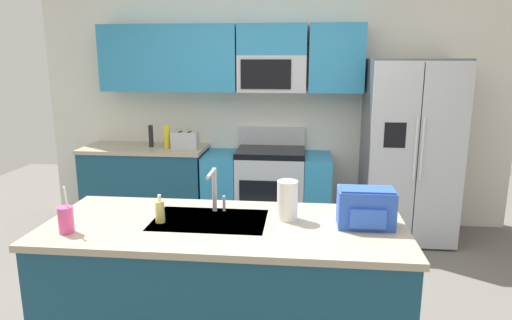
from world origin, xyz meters
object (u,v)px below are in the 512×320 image
object	(u,v)px
pepper_mill	(151,136)
soap_dispenser	(160,211)
bottle_yellow	(167,137)
drink_cup_pink	(66,220)
backpack	(366,207)
refrigerator	(409,151)
range_oven	(267,190)
toaster	(185,140)
sink_faucet	(214,187)
paper_towel_roll	(287,200)

from	to	relation	value
pepper_mill	soap_dispenser	size ratio (longest dim) A/B	1.40
bottle_yellow	drink_cup_pink	world-z (taller)	drink_cup_pink
soap_dispenser	backpack	bearing A→B (deg)	2.91
refrigerator	drink_cup_pink	bearing A→B (deg)	-134.68
range_oven	soap_dispenser	size ratio (longest dim) A/B	8.00
toaster	pepper_mill	bearing A→B (deg)	172.79
sink_faucet	paper_towel_roll	world-z (taller)	sink_faucet
pepper_mill	sink_faucet	bearing A→B (deg)	-61.69
refrigerator	pepper_mill	size ratio (longest dim) A/B	7.77
pepper_mill	bottle_yellow	xyz separation A→B (m)	(0.19, -0.05, 0.01)
backpack	toaster	bearing A→B (deg)	126.99
backpack	bottle_yellow	bearing A→B (deg)	130.25
range_oven	drink_cup_pink	world-z (taller)	drink_cup_pink
refrigerator	drink_cup_pink	world-z (taller)	refrigerator
range_oven	sink_faucet	world-z (taller)	sink_faucet
sink_faucet	backpack	xyz separation A→B (m)	(0.91, -0.15, -0.05)
refrigerator	backpack	bearing A→B (deg)	-108.50
pepper_mill	paper_towel_roll	distance (m)	2.66
bottle_yellow	soap_dispenser	world-z (taller)	bottle_yellow
toaster	soap_dispenser	world-z (taller)	toaster
range_oven	refrigerator	size ratio (longest dim) A/B	0.74
refrigerator	drink_cup_pink	xyz separation A→B (m)	(-2.39, -2.41, 0.05)
range_oven	paper_towel_roll	xyz separation A→B (m)	(0.29, -2.15, 0.58)
bottle_yellow	soap_dispenser	bearing A→B (deg)	-74.20
refrigerator	bottle_yellow	size ratio (longest dim) A/B	7.34
sink_faucet	paper_towel_roll	bearing A→B (deg)	-10.44
bottle_yellow	paper_towel_roll	distance (m)	2.51
toaster	pepper_mill	distance (m)	0.40
sink_faucet	drink_cup_pink	bearing A→B (deg)	-150.71
toaster	drink_cup_pink	world-z (taller)	drink_cup_pink
toaster	soap_dispenser	xyz separation A→B (m)	(0.43, -2.22, -0.02)
toaster	sink_faucet	bearing A→B (deg)	-70.44
toaster	backpack	size ratio (longest dim) A/B	0.87
sink_faucet	drink_cup_pink	distance (m)	0.87
sink_faucet	paper_towel_roll	xyz separation A→B (m)	(0.46, -0.08, -0.05)
refrigerator	pepper_mill	xyz separation A→B (m)	(-2.74, 0.07, 0.09)
soap_dispenser	backpack	xyz separation A→B (m)	(1.20, 0.06, 0.05)
pepper_mill	paper_towel_roll	xyz separation A→B (m)	(1.57, -2.14, 0.00)
drink_cup_pink	backpack	distance (m)	1.69
bottle_yellow	drink_cup_pink	bearing A→B (deg)	-86.24
toaster	backpack	bearing A→B (deg)	-53.01
toaster	backpack	xyz separation A→B (m)	(1.63, -2.16, 0.03)
pepper_mill	refrigerator	bearing A→B (deg)	-1.45
refrigerator	toaster	xyz separation A→B (m)	(-2.34, 0.02, 0.07)
paper_towel_roll	soap_dispenser	bearing A→B (deg)	-170.31
backpack	refrigerator	bearing A→B (deg)	71.50
pepper_mill	soap_dispenser	bearing A→B (deg)	-70.13
refrigerator	sink_faucet	distance (m)	2.58
toaster	bottle_yellow	bearing A→B (deg)	179.24
drink_cup_pink	paper_towel_roll	bearing A→B (deg)	15.61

